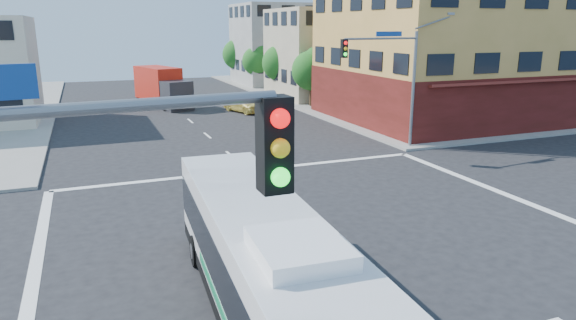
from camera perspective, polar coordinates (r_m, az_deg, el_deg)
name	(u,v)px	position (r m, az deg, el deg)	size (l,w,h in m)	color
ground	(329,239)	(18.40, 4.60, -8.70)	(120.00, 120.00, 0.00)	black
sidewalk_ne	(462,88)	(66.14, 18.78, 7.63)	(50.00, 50.00, 0.15)	gray
corner_building_ne	(456,44)	(43.46, 18.14, 12.11)	(18.10, 15.44, 14.00)	#D99F4E
building_east_near	(333,54)	(54.95, 5.04, 11.70)	(12.06, 10.06, 9.00)	#B9AA8D
building_east_far	(285,44)	(67.73, -0.37, 12.73)	(12.06, 10.06, 10.00)	#A2A19C
signal_mast_ne	(391,67)	(30.73, 11.42, 10.08)	(7.91, 1.13, 8.07)	slate
street_tree_a	(313,68)	(47.38, 2.75, 10.17)	(3.60, 3.60, 5.53)	#361F13
street_tree_b	(281,61)	(54.73, -0.75, 10.96)	(3.80, 3.80, 5.79)	#361F13
street_tree_c	(257,59)	(62.28, -3.43, 11.11)	(3.40, 3.40, 5.29)	#361F13
street_tree_d	(238,53)	(69.89, -5.54, 11.80)	(4.00, 4.00, 6.03)	#361F13
transit_bus	(261,261)	(12.99, -3.01, -11.11)	(3.06, 11.41, 3.34)	black
box_truck	(163,88)	(49.41, -13.76, 7.80)	(4.47, 8.30, 3.59)	#29282E
parked_car	(244,103)	(45.11, -4.93, 6.30)	(1.82, 4.51, 1.54)	#CFB94F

